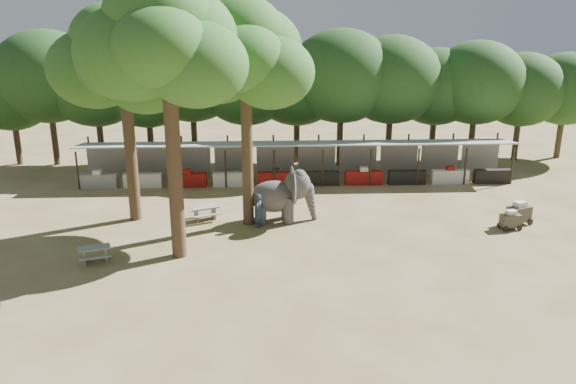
{
  "coord_description": "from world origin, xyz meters",
  "views": [
    {
      "loc": [
        -2.18,
        -21.41,
        10.14
      ],
      "look_at": [
        -1.0,
        5.0,
        2.0
      ],
      "focal_mm": 35.0,
      "sensor_mm": 36.0,
      "label": 1
    }
  ],
  "objects_px": {
    "yard_tree_left": "(121,61)",
    "picnic_table_far": "(205,211)",
    "yard_tree_back": "(242,55)",
    "picnic_table_near": "(94,252)",
    "cart_back": "(519,213)",
    "cart_front": "(510,220)",
    "handler": "(259,211)",
    "yard_tree_center": "(164,44)",
    "elephant": "(282,195)"
  },
  "relations": [
    {
      "from": "yard_tree_center",
      "to": "elephant",
      "type": "relative_size",
      "value": 3.35
    },
    {
      "from": "elephant",
      "to": "picnic_table_far",
      "type": "height_order",
      "value": "elephant"
    },
    {
      "from": "yard_tree_left",
      "to": "cart_back",
      "type": "relative_size",
      "value": 7.49
    },
    {
      "from": "picnic_table_far",
      "to": "cart_front",
      "type": "height_order",
      "value": "cart_front"
    },
    {
      "from": "picnic_table_far",
      "to": "cart_back",
      "type": "height_order",
      "value": "cart_back"
    },
    {
      "from": "yard_tree_center",
      "to": "elephant",
      "type": "xyz_separation_m",
      "value": [
        4.89,
        4.21,
        -7.82
      ]
    },
    {
      "from": "yard_tree_back",
      "to": "picnic_table_far",
      "type": "xyz_separation_m",
      "value": [
        -2.18,
        0.53,
        -8.07
      ]
    },
    {
      "from": "elephant",
      "to": "cart_back",
      "type": "xyz_separation_m",
      "value": [
        12.17,
        -1.1,
        -0.78
      ]
    },
    {
      "from": "picnic_table_far",
      "to": "yard_tree_back",
      "type": "bearing_deg",
      "value": -36.23
    },
    {
      "from": "yard_tree_back",
      "to": "picnic_table_near",
      "type": "height_order",
      "value": "yard_tree_back"
    },
    {
      "from": "picnic_table_near",
      "to": "cart_back",
      "type": "bearing_deg",
      "value": -8.67
    },
    {
      "from": "yard_tree_back",
      "to": "picnic_table_far",
      "type": "height_order",
      "value": "yard_tree_back"
    },
    {
      "from": "elephant",
      "to": "picnic_table_near",
      "type": "height_order",
      "value": "elephant"
    },
    {
      "from": "handler",
      "to": "cart_front",
      "type": "height_order",
      "value": "handler"
    },
    {
      "from": "yard_tree_center",
      "to": "yard_tree_back",
      "type": "bearing_deg",
      "value": 53.14
    },
    {
      "from": "yard_tree_center",
      "to": "cart_back",
      "type": "xyz_separation_m",
      "value": [
        17.06,
        3.11,
        -8.6
      ]
    },
    {
      "from": "yard_tree_center",
      "to": "cart_back",
      "type": "distance_m",
      "value": 19.36
    },
    {
      "from": "elephant",
      "to": "cart_back",
      "type": "height_order",
      "value": "elephant"
    },
    {
      "from": "yard_tree_back",
      "to": "cart_front",
      "type": "xyz_separation_m",
      "value": [
        13.33,
        -1.56,
        -8.05
      ]
    },
    {
      "from": "yard_tree_left",
      "to": "handler",
      "type": "relative_size",
      "value": 6.25
    },
    {
      "from": "handler",
      "to": "yard_tree_left",
      "type": "bearing_deg",
      "value": 105.23
    },
    {
      "from": "yard_tree_back",
      "to": "elephant",
      "type": "height_order",
      "value": "yard_tree_back"
    },
    {
      "from": "yard_tree_center",
      "to": "cart_back",
      "type": "bearing_deg",
      "value": 10.32
    },
    {
      "from": "yard_tree_back",
      "to": "cart_back",
      "type": "relative_size",
      "value": 7.72
    },
    {
      "from": "yard_tree_left",
      "to": "yard_tree_center",
      "type": "height_order",
      "value": "yard_tree_center"
    },
    {
      "from": "cart_front",
      "to": "picnic_table_near",
      "type": "bearing_deg",
      "value": -177.38
    },
    {
      "from": "yard_tree_back",
      "to": "cart_front",
      "type": "height_order",
      "value": "yard_tree_back"
    },
    {
      "from": "picnic_table_near",
      "to": "cart_back",
      "type": "relative_size",
      "value": 1.14
    },
    {
      "from": "yard_tree_left",
      "to": "cart_front",
      "type": "xyz_separation_m",
      "value": [
        19.33,
        -2.56,
        -7.71
      ]
    },
    {
      "from": "yard_tree_left",
      "to": "picnic_table_far",
      "type": "height_order",
      "value": "yard_tree_left"
    },
    {
      "from": "cart_front",
      "to": "cart_back",
      "type": "height_order",
      "value": "cart_back"
    },
    {
      "from": "picnic_table_near",
      "to": "picnic_table_far",
      "type": "relative_size",
      "value": 0.92
    },
    {
      "from": "picnic_table_near",
      "to": "cart_back",
      "type": "height_order",
      "value": "cart_back"
    },
    {
      "from": "yard_tree_center",
      "to": "cart_front",
      "type": "distance_m",
      "value": 18.67
    },
    {
      "from": "yard_tree_center",
      "to": "cart_back",
      "type": "height_order",
      "value": "yard_tree_center"
    },
    {
      "from": "handler",
      "to": "cart_front",
      "type": "xyz_separation_m",
      "value": [
        12.63,
        -0.84,
        -0.39
      ]
    },
    {
      "from": "yard_tree_left",
      "to": "picnic_table_near",
      "type": "relative_size",
      "value": 6.59
    },
    {
      "from": "yard_tree_center",
      "to": "yard_tree_left",
      "type": "bearing_deg",
      "value": 120.96
    },
    {
      "from": "elephant",
      "to": "yard_tree_back",
      "type": "bearing_deg",
      "value": -175.08
    },
    {
      "from": "yard_tree_left",
      "to": "cart_front",
      "type": "bearing_deg",
      "value": -7.55
    },
    {
      "from": "yard_tree_center",
      "to": "yard_tree_back",
      "type": "xyz_separation_m",
      "value": [
        3.0,
        4.0,
        -0.67
      ]
    },
    {
      "from": "yard_tree_left",
      "to": "cart_front",
      "type": "height_order",
      "value": "yard_tree_left"
    },
    {
      "from": "yard_tree_center",
      "to": "picnic_table_near",
      "type": "distance_m",
      "value": 9.45
    },
    {
      "from": "picnic_table_far",
      "to": "elephant",
      "type": "bearing_deg",
      "value": -27.03
    },
    {
      "from": "yard_tree_left",
      "to": "picnic_table_near",
      "type": "xyz_separation_m",
      "value": [
        -0.47,
        -5.66,
        -7.76
      ]
    },
    {
      "from": "yard_tree_center",
      "to": "picnic_table_near",
      "type": "bearing_deg",
      "value": -169.25
    },
    {
      "from": "yard_tree_left",
      "to": "picnic_table_near",
      "type": "distance_m",
      "value": 9.62
    },
    {
      "from": "picnic_table_near",
      "to": "cart_back",
      "type": "distance_m",
      "value": 20.88
    },
    {
      "from": "cart_front",
      "to": "cart_back",
      "type": "xyz_separation_m",
      "value": [
        0.73,
        0.67,
        0.11
      ]
    },
    {
      "from": "yard_tree_left",
      "to": "picnic_table_far",
      "type": "distance_m",
      "value": 8.64
    }
  ]
}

